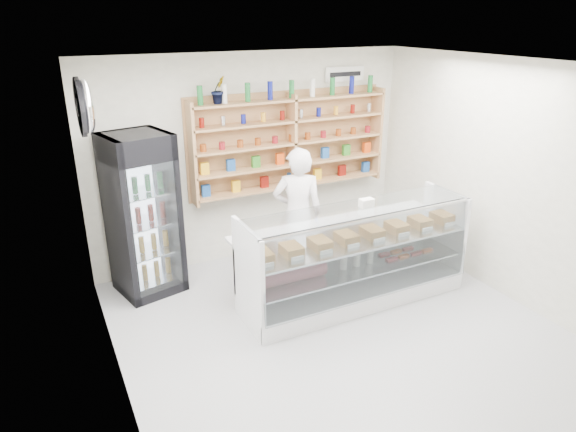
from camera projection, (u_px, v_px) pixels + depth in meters
room at (356, 219)px, 4.92m from camera, size 5.00×5.00×5.00m
display_counter at (353, 274)px, 6.13m from camera, size 2.75×0.82×1.20m
shop_worker at (298, 214)px, 6.50m from camera, size 0.75×0.63×1.73m
drinks_cooler at (143, 215)px, 6.12m from camera, size 0.85×0.84×1.98m
wall_shelving at (292, 143)px, 7.00m from camera, size 2.84×0.28×1.33m
potted_plant at (218, 90)px, 6.29m from camera, size 0.23×0.20×0.34m
security_mirror at (86, 107)px, 4.62m from camera, size 0.15×0.50×0.50m
wall_sign at (345, 74)px, 7.17m from camera, size 0.62×0.03×0.20m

